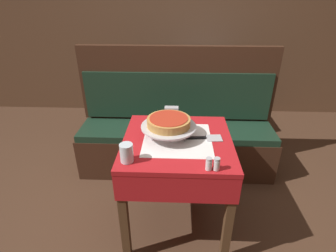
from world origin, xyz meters
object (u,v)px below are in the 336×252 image
at_px(pepper_shaker, 216,164).
at_px(dining_table_rear, 205,80).
at_px(booth_bench, 176,136).
at_px(napkin_holder, 171,113).
at_px(pizza_server, 202,138).
at_px(pizza_pan_stand, 168,127).
at_px(deep_dish_pizza, 168,122).
at_px(condiment_caddy, 207,68).
at_px(water_glass_near, 126,153).
at_px(salt_shaker, 208,164).
at_px(dining_table_front, 177,155).

bearing_deg(pepper_shaker, dining_table_rear, 86.82).
height_order(booth_bench, napkin_holder, booth_bench).
relative_size(dining_table_rear, pizza_server, 2.64).
distance_m(dining_table_rear, pizza_pan_stand, 1.58).
bearing_deg(deep_dish_pizza, condiment_caddy, 75.81).
distance_m(booth_bench, water_glass_near, 1.09).
bearing_deg(napkin_holder, deep_dish_pizza, -92.26).
bearing_deg(booth_bench, pepper_shaker, -77.95).
height_order(water_glass_near, pepper_shaker, water_glass_near).
xyz_separation_m(pepper_shaker, condiment_caddy, (0.12, 1.88, -0.00)).
height_order(pizza_pan_stand, water_glass_near, water_glass_near).
relative_size(dining_table_rear, napkin_holder, 7.23).
bearing_deg(salt_shaker, dining_table_front, 118.38).
height_order(dining_table_front, booth_bench, booth_bench).
relative_size(booth_bench, condiment_caddy, 11.36).
bearing_deg(water_glass_near, condiment_caddy, 71.59).
xyz_separation_m(dining_table_front, condiment_caddy, (0.33, 1.57, 0.16)).
xyz_separation_m(dining_table_rear, salt_shaker, (-0.15, -1.87, 0.14)).
distance_m(water_glass_near, condiment_caddy, 1.92).
relative_size(booth_bench, salt_shaker, 24.86).
relative_size(booth_bench, pizza_server, 6.51).
height_order(dining_table_rear, pizza_pan_stand, pizza_pan_stand).
bearing_deg(pizza_pan_stand, dining_table_rear, 76.39).
bearing_deg(deep_dish_pizza, salt_shaker, -56.96).
bearing_deg(dining_table_rear, water_glass_near, -107.97).
bearing_deg(booth_bench, pizza_pan_stand, -93.92).
distance_m(water_glass_near, salt_shaker, 0.45).
relative_size(dining_table_front, dining_table_rear, 1.00).
bearing_deg(pepper_shaker, condiment_caddy, 86.25).
relative_size(napkin_holder, condiment_caddy, 0.64).
bearing_deg(condiment_caddy, pizza_server, -96.29).
bearing_deg(deep_dish_pizza, pizza_server, -5.61).
xyz_separation_m(dining_table_rear, pizza_pan_stand, (-0.37, -1.53, 0.17)).
relative_size(pizza_server, condiment_caddy, 1.74).
xyz_separation_m(salt_shaker, condiment_caddy, (0.16, 1.88, -0.00)).
xyz_separation_m(deep_dish_pizza, salt_shaker, (0.22, -0.34, -0.07)).
relative_size(pizza_pan_stand, deep_dish_pizza, 1.29).
relative_size(dining_table_front, water_glass_near, 6.76).
height_order(dining_table_rear, condiment_caddy, condiment_caddy).
bearing_deg(pizza_server, dining_table_front, -174.70).
relative_size(dining_table_front, pepper_shaker, 9.95).
xyz_separation_m(dining_table_front, napkin_holder, (-0.05, 0.30, 0.17)).
bearing_deg(pepper_shaker, salt_shaker, 180.00).
height_order(deep_dish_pizza, condiment_caddy, condiment_caddy).
distance_m(booth_bench, pepper_shaker, 1.13).
relative_size(pizza_pan_stand, condiment_caddy, 2.25).
bearing_deg(condiment_caddy, pepper_shaker, -93.75).
bearing_deg(water_glass_near, pizza_server, 31.38).
relative_size(booth_bench, napkin_holder, 17.81).
bearing_deg(salt_shaker, pizza_server, 91.32).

